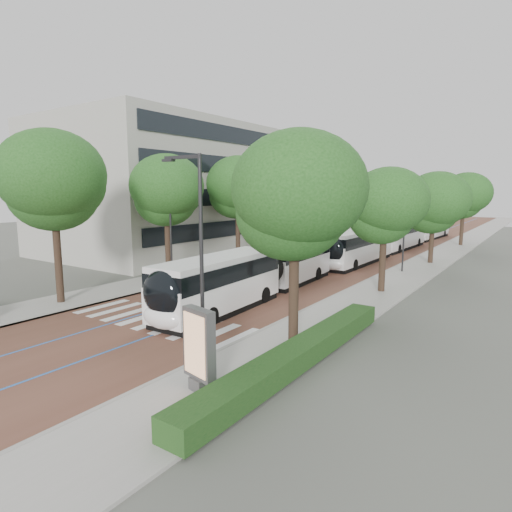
{
  "coord_description": "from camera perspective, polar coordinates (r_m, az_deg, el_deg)",
  "views": [
    {
      "loc": [
        16.83,
        -14.11,
        6.87
      ],
      "look_at": [
        0.29,
        9.76,
        2.4
      ],
      "focal_mm": 30.0,
      "sensor_mm": 36.0,
      "label": 1
    }
  ],
  "objects": [
    {
      "name": "office_building",
      "position": [
        55.6,
        -6.12,
        8.84
      ],
      "size": [
        18.11,
        40.0,
        14.0
      ],
      "color": "#ADABA0",
      "rests_on": "ground"
    },
    {
      "name": "bus_queued_1",
      "position": [
        52.82,
        18.45,
        2.6
      ],
      "size": [
        2.89,
        12.47,
        3.2
      ],
      "rotation": [
        0.0,
        0.0,
        -0.03
      ],
      "color": "white",
      "rests_on": "ground"
    },
    {
      "name": "sidewalk_left",
      "position": [
        59.72,
        10.44,
        2.06
      ],
      "size": [
        4.0,
        140.0,
        0.12
      ],
      "primitive_type": "cube",
      "color": "#9B9993",
      "rests_on": "ground"
    },
    {
      "name": "kerb_right",
      "position": [
        55.68,
        22.81,
        1.04
      ],
      "size": [
        0.2,
        140.0,
        0.14
      ],
      "primitive_type": "cube",
      "color": "gray",
      "rests_on": "ground"
    },
    {
      "name": "streetlight_far",
      "position": [
        37.58,
        18.97,
        5.15
      ],
      "size": [
        1.82,
        0.2,
        8.0
      ],
      "color": "#2A2A2C",
      "rests_on": "sidewalk_right"
    },
    {
      "name": "ground",
      "position": [
        23.01,
        -14.78,
        -8.92
      ],
      "size": [
        160.0,
        160.0,
        0.0
      ],
      "primitive_type": "plane",
      "color": "#51544C",
      "rests_on": "ground"
    },
    {
      "name": "zebra_crossing",
      "position": [
        23.49,
        -12.59,
        -8.41
      ],
      "size": [
        10.55,
        3.6,
        0.01
      ],
      "color": "silver",
      "rests_on": "ground"
    },
    {
      "name": "streetlight_near",
      "position": [
        15.23,
        -7.8,
        0.93
      ],
      "size": [
        1.82,
        0.2,
        8.0
      ],
      "color": "#2A2A2C",
      "rests_on": "sidewalk_right"
    },
    {
      "name": "trees_left",
      "position": [
        45.89,
        2.73,
        9.02
      ],
      "size": [
        6.17,
        61.02,
        10.1
      ],
      "color": "black",
      "rests_on": "ground"
    },
    {
      "name": "lane_line_right",
      "position": [
        56.63,
        18.86,
        1.33
      ],
      "size": [
        0.12,
        126.0,
        0.01
      ],
      "primitive_type": "cube",
      "color": "blue",
      "rests_on": "road"
    },
    {
      "name": "road",
      "position": [
        57.08,
        17.31,
        1.45
      ],
      "size": [
        11.0,
        140.0,
        0.02
      ],
      "primitive_type": "cube",
      "color": "brown",
      "rests_on": "ground"
    },
    {
      "name": "bus_queued_2",
      "position": [
        66.0,
        22.01,
        3.55
      ],
      "size": [
        3.05,
        12.49,
        3.2
      ],
      "rotation": [
        0.0,
        0.0,
        -0.04
      ],
      "color": "white",
      "rests_on": "ground"
    },
    {
      "name": "lane_line_left",
      "position": [
        57.57,
        15.8,
        1.59
      ],
      "size": [
        0.12,
        126.0,
        0.01
      ],
      "primitive_type": "cube",
      "color": "blue",
      "rests_on": "road"
    },
    {
      "name": "hedge",
      "position": [
        17.3,
        5.72,
        -12.83
      ],
      "size": [
        1.2,
        14.0,
        0.8
      ],
      "primitive_type": "cube",
      "color": "#143A14",
      "rests_on": "sidewalk_right"
    },
    {
      "name": "kerb_left",
      "position": [
        58.97,
        12.12,
        1.92
      ],
      "size": [
        0.2,
        140.0,
        0.14
      ],
      "primitive_type": "cube",
      "color": "gray",
      "rests_on": "ground"
    },
    {
      "name": "sidewalk_right",
      "position": [
        55.33,
        24.73,
        0.87
      ],
      "size": [
        4.0,
        140.0,
        0.12
      ],
      "primitive_type": "cube",
      "color": "#9B9993",
      "rests_on": "ground"
    },
    {
      "name": "lamp_post_left",
      "position": [
        31.97,
        -11.31,
        3.65
      ],
      "size": [
        0.14,
        0.14,
        8.0
      ],
      "primitive_type": "cylinder",
      "color": "#2A2A2C",
      "rests_on": "sidewalk_left"
    },
    {
      "name": "lead_bus",
      "position": [
        27.39,
        -0.13,
        -2.28
      ],
      "size": [
        3.47,
        18.5,
        3.2
      ],
      "rotation": [
        0.0,
        0.0,
        0.05
      ],
      "color": "black",
      "rests_on": "ground"
    },
    {
      "name": "trees_right",
      "position": [
        38.3,
        21.06,
        6.65
      ],
      "size": [
        5.94,
        47.81,
        8.82
      ],
      "color": "black",
      "rests_on": "ground"
    },
    {
      "name": "bus_queued_0",
      "position": [
        41.02,
        13.24,
        1.17
      ],
      "size": [
        2.62,
        12.42,
        3.2
      ],
      "rotation": [
        0.0,
        0.0,
        -0.01
      ],
      "color": "white",
      "rests_on": "ground"
    },
    {
      "name": "ad_panel",
      "position": [
        14.86,
        -7.6,
        -12.03
      ],
      "size": [
        1.42,
        0.65,
        2.86
      ],
      "rotation": [
        0.0,
        0.0,
        -0.21
      ],
      "color": "#59595B",
      "rests_on": "sidewalk_right"
    }
  ]
}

